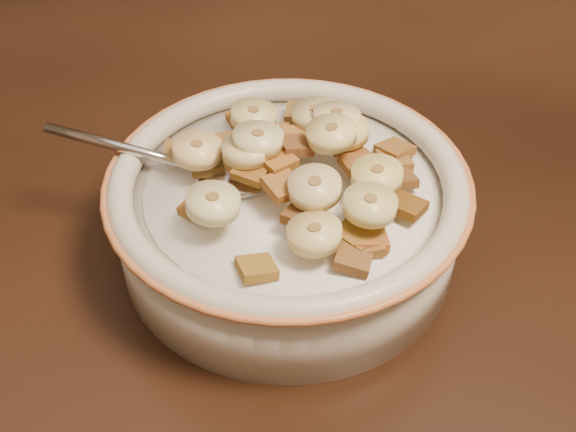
{
  "coord_description": "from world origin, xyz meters",
  "views": [
    {
      "loc": [
        0.07,
        -0.45,
        1.1
      ],
      "look_at": [
        0.1,
        -0.1,
        0.78
      ],
      "focal_mm": 45.0,
      "sensor_mm": 36.0,
      "label": 1
    }
  ],
  "objects": [
    {
      "name": "table",
      "position": [
        0.0,
        0.0,
        0.73
      ],
      "size": [
        1.42,
        0.93,
        0.04
      ],
      "primitive_type": "cube",
      "rotation": [
        0.0,
        0.0,
        -0.02
      ],
      "color": "black",
      "rests_on": "floor"
    },
    {
      "name": "chair",
      "position": [
        -0.19,
        0.55,
        0.45
      ],
      "size": [
        0.45,
        0.45,
        0.9
      ],
      "primitive_type": "cube",
      "rotation": [
        0.0,
        0.0,
        0.15
      ],
      "color": "black",
      "rests_on": "floor"
    },
    {
      "name": "cereal_bowl",
      "position": [
        0.1,
        -0.1,
        0.78
      ],
      "size": [
        0.22,
        0.22,
        0.05
      ],
      "primitive_type": "cylinder",
      "color": "beige",
      "rests_on": "table"
    },
    {
      "name": "milk",
      "position": [
        0.1,
        -0.1,
        0.8
      ],
      "size": [
        0.18,
        0.18,
        0.0
      ],
      "primitive_type": "cylinder",
      "color": "white",
      "rests_on": "cereal_bowl"
    },
    {
      "name": "spoon",
      "position": [
        0.06,
        -0.09,
        0.81
      ],
      "size": [
        0.06,
        0.05,
        0.01
      ],
      "primitive_type": "ellipsoid",
      "rotation": [
        0.0,
        0.0,
        4.41
      ],
      "color": "#B2B2B4",
      "rests_on": "cereal_bowl"
    },
    {
      "name": "cereal_square_0",
      "position": [
        0.17,
        -0.11,
        0.81
      ],
      "size": [
        0.02,
        0.02,
        0.01
      ],
      "primitive_type": "cube",
      "rotation": [
        -0.22,
        0.04,
        0.18
      ],
      "color": "brown",
      "rests_on": "milk"
    },
    {
      "name": "cereal_square_1",
      "position": [
        0.1,
        -0.09,
        0.83
      ],
      "size": [
        0.03,
        0.03,
        0.01
      ],
      "primitive_type": "cube",
      "rotation": [
        0.24,
        0.11,
        1.88
      ],
      "color": "brown",
      "rests_on": "milk"
    },
    {
      "name": "cereal_square_2",
      "position": [
        0.17,
        -0.08,
        0.81
      ],
      "size": [
        0.03,
        0.03,
        0.01
      ],
      "primitive_type": "cube",
      "rotation": [
        -0.13,
        0.12,
        0.61
      ],
      "color": "brown",
      "rests_on": "milk"
    },
    {
      "name": "cereal_square_3",
      "position": [
        0.14,
        -0.16,
        0.81
      ],
      "size": [
        0.02,
        0.02,
        0.01
      ],
      "primitive_type": "cube",
      "rotation": [
        -0.18,
        0.02,
        1.55
      ],
      "color": "#94541E",
      "rests_on": "milk"
    },
    {
      "name": "cereal_square_4",
      "position": [
        0.09,
        -0.11,
        0.83
      ],
      "size": [
        0.03,
        0.03,
        0.01
      ],
      "primitive_type": "cube",
      "rotation": [
        0.06,
        0.08,
        0.59
      ],
      "color": "brown",
      "rests_on": "milk"
    },
    {
      "name": "cereal_square_5",
      "position": [
        0.07,
        -0.1,
        0.82
      ],
      "size": [
        0.03,
        0.03,
        0.01
      ],
      "primitive_type": "cube",
      "rotation": [
        -0.07,
        0.07,
        2.11
      ],
      "color": "brown",
      "rests_on": "milk"
    },
    {
      "name": "cereal_square_6",
      "position": [
        0.11,
        -0.03,
        0.81
      ],
      "size": [
        0.02,
        0.02,
        0.01
      ],
      "primitive_type": "cube",
      "rotation": [
        -0.13,
        -0.01,
        1.32
      ],
      "color": "brown",
      "rests_on": "milk"
    },
    {
      "name": "cereal_square_7",
      "position": [
        0.13,
        -0.17,
        0.81
      ],
      "size": [
        0.03,
        0.03,
        0.01
      ],
      "primitive_type": "cube",
      "rotation": [
        0.17,
        0.09,
        1.26
      ],
      "color": "brown",
      "rests_on": "milk"
    },
    {
      "name": "cereal_square_8",
      "position": [
        0.14,
        -0.08,
        0.82
      ],
      "size": [
        0.02,
        0.02,
        0.01
      ],
      "primitive_type": "cube",
      "rotation": [
        -0.07,
        -0.09,
        1.81
      ],
      "color": "brown",
      "rests_on": "milk"
    },
    {
      "name": "cereal_square_9",
      "position": [
        0.17,
        -0.09,
        0.81
      ],
      "size": [
        0.02,
        0.02,
        0.01
      ],
      "primitive_type": "cube",
      "rotation": [
        0.11,
        0.07,
        1.72
      ],
      "color": "olive",
      "rests_on": "milk"
    },
    {
      "name": "cereal_square_10",
      "position": [
        0.14,
        -0.16,
        0.81
      ],
      "size": [
        0.02,
        0.02,
        0.01
      ],
      "primitive_type": "cube",
      "rotation": [
        0.22,
        -0.07,
        3.1
      ],
      "color": "#995620",
      "rests_on": "milk"
    },
    {
      "name": "cereal_square_11",
      "position": [
        0.13,
        -0.16,
        0.81
      ],
      "size": [
        0.03,
        0.03,
        0.01
      ],
      "primitive_type": "cube",
      "rotation": [
        0.19,
        -0.03,
        0.83
      ],
      "color": "brown",
      "rests_on": "milk"
    },
    {
      "name": "cereal_square_12",
      "position": [
        0.1,
        -0.15,
        0.82
      ],
      "size": [
        0.03,
        0.03,
        0.01
      ],
      "primitive_type": "cube",
      "rotation": [
        0.11,
        0.08,
        2.55
      ],
      "color": "brown",
      "rests_on": "milk"
    },
    {
      "name": "cereal_square_13",
      "position": [
        0.17,
        -0.14,
        0.81
      ],
      "size": [
        0.03,
        0.03,
        0.01
      ],
      "primitive_type": "cube",
      "rotation": [
        0.17,
        0.01,
        2.44
      ],
      "color": "brown",
      "rests_on": "milk"
    },
    {
      "name": "cereal_square_14",
      "position": [
        0.09,
        -0.07,
        0.82
      ],
      "size": [
        0.02,
        0.02,
        0.01
      ],
      "primitive_type": "cube",
      "rotation": [
        0.15,
        0.17,
        3.01
      ],
      "color": "olive",
      "rests_on": "milk"
    },
    {
      "name": "cereal_square_15",
      "position": [
        0.05,
        -0.09,
        0.81
      ],
      "size": [
        0.02,
        0.02,
        0.01
      ],
      "primitive_type": "cube",
      "rotation": [
        -0.16,
        0.03,
        0.13
      ],
      "color": "brown",
      "rests_on": "milk"
    },
    {
      "name": "cereal_square_16",
      "position": [
        0.08,
        -0.11,
        0.83
      ],
      "size": [
        0.03,
        0.03,
        0.01
      ],
      "primitive_type": "cube",
      "rotation": [
        0.08,
        -0.16,
        1.07
      ],
      "color": "brown",
      "rests_on": "milk"
    },
    {
      "name": "cereal_square_17",
      "position": [
        0.11,
        -0.07,
        0.82
      ],
      "size": [
        0.02,
        0.02,
        0.01
      ],
      "primitive_type": "cube",
      "rotation": [
        0.12,
        0.05,
        0.16
      ],
      "color": "brown",
      "rests_on": "milk"
    },
    {
      "name": "cereal_square_18",
      "position": [
        0.14,
        -0.1,
        0.82
      ],
      "size": [
        0.02,
        0.02,
        0.01
      ],
      "primitive_type": "cube",
      "rotation": [
        -0.07,
        -0.0,
        0.27
      ],
      "color": "brown",
      "rests_on": "milk"
    },
    {
      "name": "cereal_square_19",
      "position": [
        0.06,
        -0.07,
        0.81
      ],
      "size": [
        0.03,
        0.03,
        0.01
      ],
      "primitive_type": "cube",
      "rotation": [
        0.14,
        0.18,
        0.39
      ],
      "color": "brown",
      "rests_on": "milk"
    },
    {
      "name": "cereal_square_20",
      "position": [
        0.07,
        -0.04,
        0.81
      ],
      "size": [
        0.03,
        0.03,
        0.01
      ],
      "primitive_type": "cube",
      "rotation": [
        -0.11,
        -0.15,
        1.97
      ],
      "color": "brown",
      "rests_on": "milk"
    },
    {
      "name": "cereal_square_21",
      "position": [
        0.04,
        -0.13,
        0.81
      ],
      "size": [
        0.03,
        0.03,
        0.01
      ],
      "primitive_type": "cube",
      "rotation": [
        -0.08,
        -0.09,
        0.86
      ],
      "color": "#925E25",
      "rests_on": "milk"
    },
    {
      "name": "cereal_square_22",
      "position": [
        0.09,
        -0.13,
        0.82
      ],
      "size": [
        0.03,
        0.03,
        0.01
      ],
      "primitive_type": "cube",
      "rotation": [
        0.09,
        0.1,
        0.48
      ],
      "color": "#99622A",
      "rests_on": "milk"
    },
    {
      "name": "cereal_square_23",
      "position": [
        0.07,
        -0.17,
        0.81
      ],
      "size": [
        0.02,
        0.02,
        0.01
      ],
      "primitive_type": "cube",
      "rotation": [
        -0.18,
        0.16,
        0.22
      ],
      "color": "olive",
      "rests_on": "milk"
    },
    {
      "name": "cereal_square_24",
      "position": [
        0.03,
        -0.07,
        0.81
      ],
      "size": [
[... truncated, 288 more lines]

